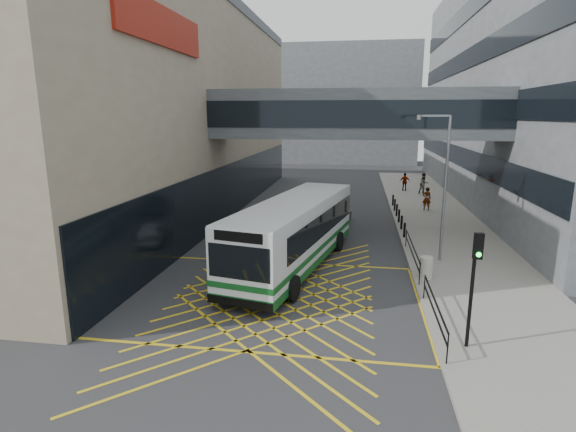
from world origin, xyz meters
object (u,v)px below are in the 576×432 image
at_px(car_dark, 317,208).
at_px(pedestrian_a, 427,199).
at_px(bus, 295,231).
at_px(traffic_light, 474,274).
at_px(street_lamp, 442,180).
at_px(litter_bin, 426,268).
at_px(car_white, 243,236).
at_px(pedestrian_c, 405,182).
at_px(pedestrian_b, 424,184).
at_px(car_silver, 334,214).

bearing_deg(car_dark, pedestrian_a, -143.67).
xyz_separation_m(bus, traffic_light, (6.64, -7.44, 0.83)).
bearing_deg(street_lamp, bus, -160.99).
bearing_deg(street_lamp, traffic_light, -87.33).
bearing_deg(litter_bin, street_lamp, 72.07).
height_order(car_dark, traffic_light, traffic_light).
height_order(car_white, traffic_light, traffic_light).
height_order(car_dark, litter_bin, car_dark).
relative_size(litter_bin, pedestrian_a, 0.56).
bearing_deg(car_dark, pedestrian_c, -106.01).
distance_m(traffic_light, litter_bin, 6.62).
relative_size(traffic_light, litter_bin, 3.80).
bearing_deg(car_white, pedestrian_b, -107.23).
distance_m(car_dark, street_lamp, 12.40).
bearing_deg(traffic_light, litter_bin, 88.90).
xyz_separation_m(car_silver, street_lamp, (5.71, -7.72, 3.60)).
bearing_deg(pedestrian_a, pedestrian_b, -97.75).
distance_m(litter_bin, pedestrian_a, 15.80).
bearing_deg(traffic_light, pedestrian_a, 80.38).
distance_m(traffic_light, pedestrian_b, 29.74).
relative_size(car_dark, pedestrian_a, 2.51).
height_order(pedestrian_a, pedestrian_b, pedestrian_b).
height_order(litter_bin, pedestrian_a, pedestrian_a).
height_order(car_dark, pedestrian_b, pedestrian_b).
height_order(traffic_light, pedestrian_c, traffic_light).
relative_size(car_silver, pedestrian_a, 2.57).
relative_size(street_lamp, pedestrian_a, 4.05).
relative_size(bus, pedestrian_c, 7.15).
relative_size(litter_bin, pedestrian_b, 0.52).
bearing_deg(bus, pedestrian_b, 79.37).
xyz_separation_m(pedestrian_b, pedestrian_c, (-1.58, 1.68, -0.10)).
relative_size(car_white, car_dark, 0.90).
relative_size(car_white, street_lamp, 0.56).
xyz_separation_m(traffic_light, pedestrian_b, (2.50, 29.60, -1.52)).
xyz_separation_m(car_white, pedestrian_a, (11.84, 11.51, 0.42)).
distance_m(bus, litter_bin, 6.40).
bearing_deg(bus, car_silver, 93.31).
distance_m(pedestrian_a, pedestrian_b, 7.69).
height_order(bus, street_lamp, street_lamp).
bearing_deg(litter_bin, pedestrian_c, 86.87).
xyz_separation_m(car_dark, car_silver, (1.36, -1.81, 0.01)).
distance_m(litter_bin, pedestrian_c, 25.02).
distance_m(bus, car_dark, 11.28).
relative_size(car_silver, traffic_light, 1.21).
bearing_deg(street_lamp, pedestrian_b, 89.95).
bearing_deg(pedestrian_c, car_dark, 62.22).
bearing_deg(pedestrian_c, litter_bin, 89.87).
height_order(car_silver, street_lamp, street_lamp).
height_order(street_lamp, litter_bin, street_lamp).
bearing_deg(pedestrian_c, pedestrian_a, 97.86).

